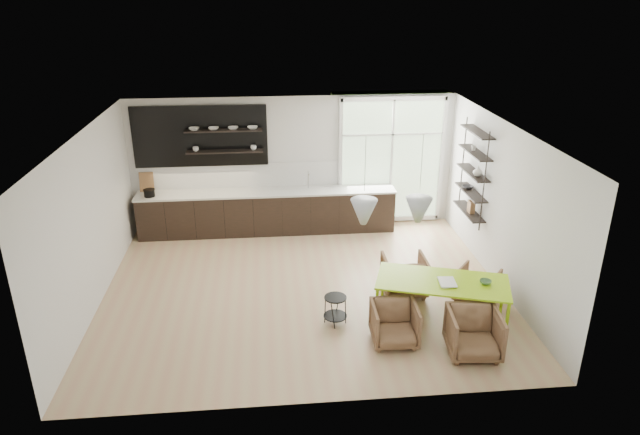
{
  "coord_description": "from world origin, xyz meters",
  "views": [
    {
      "loc": [
        -0.57,
        -8.93,
        5.04
      ],
      "look_at": [
        0.35,
        0.6,
        1.13
      ],
      "focal_mm": 32.0,
      "sensor_mm": 36.0,
      "label": 1
    }
  ],
  "objects_px": {
    "armchair_front_left": "(394,324)",
    "dining_table": "(442,284)",
    "armchair_back_right": "(477,285)",
    "wire_stool": "(335,306)",
    "armchair_front_right": "(474,333)",
    "armchair_back_left": "(404,275)"
  },
  "relations": [
    {
      "from": "armchair_front_left",
      "to": "wire_stool",
      "type": "height_order",
      "value": "armchair_front_left"
    },
    {
      "from": "armchair_back_right",
      "to": "armchair_front_left",
      "type": "distance_m",
      "value": 1.98
    },
    {
      "from": "dining_table",
      "to": "armchair_front_left",
      "type": "relative_size",
      "value": 3.19
    },
    {
      "from": "armchair_back_right",
      "to": "dining_table",
      "type": "bearing_deg",
      "value": 75.11
    },
    {
      "from": "dining_table",
      "to": "armchair_back_left",
      "type": "relative_size",
      "value": 2.94
    },
    {
      "from": "armchair_back_left",
      "to": "armchair_front_left",
      "type": "bearing_deg",
      "value": 72.1
    },
    {
      "from": "armchair_front_left",
      "to": "dining_table",
      "type": "bearing_deg",
      "value": 30.78
    },
    {
      "from": "wire_stool",
      "to": "armchair_back_right",
      "type": "bearing_deg",
      "value": 10.52
    },
    {
      "from": "wire_stool",
      "to": "armchair_front_left",
      "type": "bearing_deg",
      "value": -36.05
    },
    {
      "from": "armchair_back_right",
      "to": "armchair_front_right",
      "type": "distance_m",
      "value": 1.58
    },
    {
      "from": "armchair_back_left",
      "to": "armchair_front_left",
      "type": "height_order",
      "value": "armchair_back_left"
    },
    {
      "from": "armchair_back_left",
      "to": "armchair_back_right",
      "type": "distance_m",
      "value": 1.24
    },
    {
      "from": "armchair_back_right",
      "to": "wire_stool",
      "type": "bearing_deg",
      "value": 49.99
    },
    {
      "from": "dining_table",
      "to": "armchair_front_right",
      "type": "xyz_separation_m",
      "value": [
        0.23,
        -0.88,
        -0.35
      ]
    },
    {
      "from": "armchair_back_right",
      "to": "wire_stool",
      "type": "height_order",
      "value": "armchair_back_right"
    },
    {
      "from": "armchair_back_left",
      "to": "armchair_front_right",
      "type": "distance_m",
      "value": 1.97
    },
    {
      "from": "armchair_front_right",
      "to": "wire_stool",
      "type": "height_order",
      "value": "armchair_front_right"
    },
    {
      "from": "armchair_back_left",
      "to": "wire_stool",
      "type": "distance_m",
      "value": 1.58
    },
    {
      "from": "armchair_front_right",
      "to": "wire_stool",
      "type": "distance_m",
      "value": 2.16
    },
    {
      "from": "armchair_back_left",
      "to": "armchair_front_left",
      "type": "relative_size",
      "value": 1.09
    },
    {
      "from": "armchair_back_right",
      "to": "armchair_front_right",
      "type": "relative_size",
      "value": 0.86
    },
    {
      "from": "armchair_back_right",
      "to": "wire_stool",
      "type": "xyz_separation_m",
      "value": [
        -2.49,
        -0.46,
        0.01
      ]
    }
  ]
}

